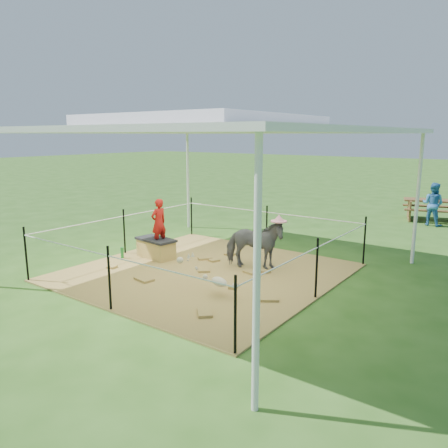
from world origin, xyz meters
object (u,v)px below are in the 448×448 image
Objects in this scene: green_bottle at (122,253)px; distant_person at (433,204)px; woman at (159,218)px; pony at (254,244)px; foal at (219,280)px; picnic_table_near at (431,210)px; straw_bale at (156,249)px.

distant_person is at bearing 59.53° from green_bottle.
pony is at bearing 113.01° from woman.
distant_person is at bearing 98.65° from foal.
woman reaches higher than pony.
pony is 7.60m from picnic_table_near.
distant_person is at bearing -37.65° from pony.
foal is at bearing 74.23° from woman.
foal is at bearing 169.67° from pony.
green_bottle is 0.19× the size of distant_person.
straw_bale is 8.81m from picnic_table_near.
foal is (0.32, -1.54, -0.22)m from pony.
green_bottle is 2.84m from pony.
pony is at bearing -119.17° from picnic_table_near.
woman is 0.64× the size of picnic_table_near.
woman is 0.87× the size of pony.
pony reaches higher than picnic_table_near.
pony is 6.88m from distant_person.
straw_bale is 0.67× the size of distant_person.
foal is at bearing 89.78° from distant_person.
picnic_table_near is (3.75, 7.97, 0.11)m from straw_bale.
straw_bale is at bearing 71.68° from distant_person.
picnic_table_near reaches higher than foal.
woman is 2.58m from foal.
pony is 1.23× the size of foal.
pony is at bearing 120.98° from foal.
foal reaches higher than green_bottle.
foal is 0.60× the size of picnic_table_near.
green_bottle is 0.25× the size of foal.
picnic_table_near is (1.35, 8.95, 0.03)m from foal.
pony is 1.59m from foal.
straw_bale is 2.60m from foal.
woman reaches higher than green_bottle.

